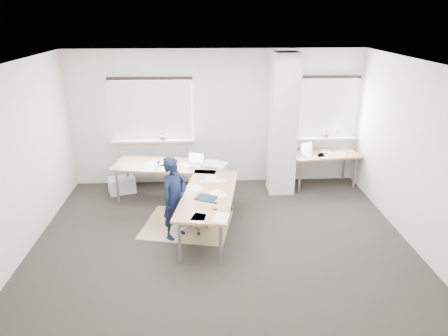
{
  "coord_description": "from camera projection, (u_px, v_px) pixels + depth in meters",
  "views": [
    {
      "loc": [
        -0.25,
        -5.55,
        3.46
      ],
      "look_at": [
        0.08,
        0.9,
        0.93
      ],
      "focal_mm": 32.0,
      "sensor_mm": 36.0,
      "label": 1
    }
  ],
  "objects": [
    {
      "name": "room_shell",
      "position": [
        232.0,
        129.0,
        6.23
      ],
      "size": [
        6.04,
        5.04,
        2.82
      ],
      "color": "beige",
      "rests_on": "ground"
    },
    {
      "name": "desk_main",
      "position": [
        189.0,
        179.0,
        7.07
      ],
      "size": [
        2.4,
        2.95,
        0.96
      ],
      "rotation": [
        0.0,
        0.0,
        -0.16
      ],
      "color": "#9C6C43",
      "rests_on": "ground"
    },
    {
      "name": "task_chair",
      "position": [
        190.0,
        214.0,
        6.72
      ],
      "size": [
        0.54,
        0.54,
        0.99
      ],
      "rotation": [
        0.0,
        0.0,
        0.12
      ],
      "color": "navy",
      "rests_on": "ground"
    },
    {
      "name": "person",
      "position": [
        174.0,
        198.0,
        6.36
      ],
      "size": [
        0.57,
        0.6,
        1.38
      ],
      "primitive_type": "imported",
      "rotation": [
        0.0,
        0.0,
        0.91
      ],
      "color": "black",
      "rests_on": "ground"
    },
    {
      "name": "ground",
      "position": [
        222.0,
        242.0,
        6.44
      ],
      "size": [
        6.0,
        6.0,
        0.0
      ],
      "primitive_type": "plane",
      "color": "black",
      "rests_on": "ground"
    },
    {
      "name": "white_crate",
      "position": [
        122.0,
        185.0,
        8.17
      ],
      "size": [
        0.61,
        0.51,
        0.31
      ],
      "primitive_type": "cube",
      "rotation": [
        0.0,
        0.0,
        0.35
      ],
      "color": "white",
      "rests_on": "ground"
    },
    {
      "name": "floor_mat",
      "position": [
        187.0,
        224.0,
        6.96
      ],
      "size": [
        1.67,
        1.5,
        0.01
      ],
      "primitive_type": "cube",
      "rotation": [
        0.0,
        0.0,
        -0.21
      ],
      "color": "#9B8854",
      "rests_on": "ground"
    },
    {
      "name": "desk_side",
      "position": [
        324.0,
        155.0,
        8.3
      ],
      "size": [
        1.48,
        0.87,
        1.22
      ],
      "rotation": [
        0.0,
        0.0,
        0.13
      ],
      "color": "#9C6C43",
      "rests_on": "ground"
    }
  ]
}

